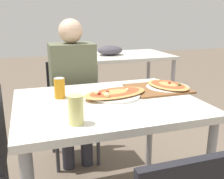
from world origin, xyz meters
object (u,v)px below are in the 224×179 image
Objects in this scene: drink_glass at (76,110)px; pizza_main at (115,94)px; chair_far_seated at (72,104)px; pizza_second at (168,86)px; person_seated at (73,83)px; dining_table at (107,113)px; soda_can at (60,88)px.

pizza_main is at bearing 48.10° from drink_glass.
chair_far_seated is 0.89m from pizza_second.
drink_glass reaches higher than chair_far_seated.
person_seated is 0.77m from pizza_second.
chair_far_seated is at bearing 132.21° from pizza_second.
drink_glass is (-0.31, -0.34, 0.05)m from pizza_main.
pizza_second is (0.57, -0.52, 0.06)m from person_seated.
dining_table is 2.83× the size of pizza_second.
person_seated is 3.23× the size of pizza_second.
pizza_main is at bearing -170.85° from pizza_second.
chair_far_seated reaches higher than dining_table.
chair_far_seated is 0.70× the size of person_seated.
person_seated reaches higher than pizza_second.
chair_far_seated is (-0.09, 0.75, -0.17)m from dining_table.
pizza_main reaches higher than dining_table.
drink_glass is (-0.24, -0.29, 0.15)m from dining_table.
person_seated is at bearing 71.57° from soda_can.
person_seated reaches higher than drink_glass.
pizza_second is (0.47, 0.12, 0.10)m from dining_table.
soda_can reaches higher than pizza_main.
chair_far_seated is at bearing 81.99° from drink_glass.
soda_can is (-0.33, 0.08, 0.04)m from pizza_main.
chair_far_seated is at bearing -90.00° from person_seated.
chair_far_seated is 6.81× the size of soda_can.
soda_can reaches higher than dining_table.
dining_table is 0.65m from person_seated.
soda_can is 0.74m from pizza_second.
pizza_second is (0.73, -0.02, -0.04)m from soda_can.
pizza_main is at bearing 103.21° from chair_far_seated.
chair_far_seated reaches higher than pizza_second.
soda_can is 0.90× the size of drink_glass.
person_seated is 0.61m from pizza_main.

